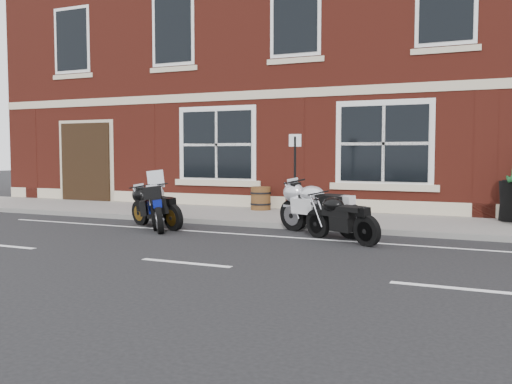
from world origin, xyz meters
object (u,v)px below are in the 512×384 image
moto_touring_silver (159,204)px  parking_sign (295,171)px  moto_naked_black (341,216)px  moto_sport_silver (321,206)px  barrel_planter (261,198)px  moto_sport_black (156,206)px  moto_sport_red (158,208)px

moto_touring_silver → parking_sign: (2.93, 1.28, 0.77)m
moto_naked_black → moto_sport_silver: bearing=69.7°
barrel_planter → moto_sport_black: bearing=-105.6°
moto_sport_silver → barrel_planter: (-2.78, 3.11, -0.15)m
moto_sport_black → parking_sign: size_ratio=0.90×
moto_naked_black → parking_sign: (-1.61, 1.74, 0.80)m
moto_sport_black → barrel_planter: bearing=6.8°
moto_naked_black → parking_sign: 2.51m
parking_sign → barrel_planter: bearing=121.0°
moto_sport_red → parking_sign: 3.26m
moto_touring_silver → moto_sport_black: size_ratio=0.96×
moto_sport_silver → moto_naked_black: bearing=-116.7°
parking_sign → moto_sport_red: bearing=-155.7°
moto_sport_red → moto_naked_black: 4.25m
parking_sign → moto_sport_silver: bearing=-55.0°
moto_sport_black → parking_sign: 3.32m
moto_sport_black → moto_sport_silver: 3.84m
moto_touring_silver → barrel_planter: bearing=41.8°
moto_sport_silver → parking_sign: (-0.95, 0.97, 0.71)m
moto_naked_black → barrel_planter: size_ratio=2.68×
moto_sport_black → moto_sport_silver: size_ratio=0.85×
moto_touring_silver → barrel_planter: size_ratio=2.72×
barrel_planter → moto_naked_black: bearing=-48.5°
moto_sport_black → barrel_planter: moto_sport_black is taller
moto_touring_silver → moto_sport_silver: 3.89m
moto_touring_silver → moto_sport_red: size_ratio=1.13×
moto_touring_silver → moto_sport_black: 0.24m
moto_sport_silver → moto_touring_silver: bearing=117.2°
moto_sport_red → barrel_planter: size_ratio=2.42×
moto_sport_black → moto_touring_silver: bearing=41.3°
moto_sport_black → parking_sign: (2.85, 1.50, 0.80)m
moto_touring_silver → moto_sport_black: moto_touring_silver is taller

